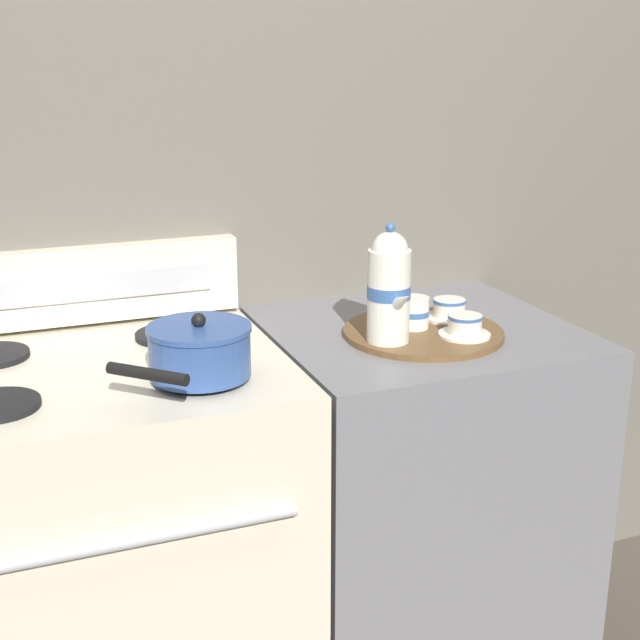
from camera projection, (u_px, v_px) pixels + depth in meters
name	position (u px, v px, depth m)	size (l,w,h in m)	color
wall_back	(214.00, 243.00, 2.16)	(6.00, 0.05, 2.20)	#666056
stove	(109.00, 571.00, 1.93)	(0.78, 0.66, 0.95)	beige
control_panel	(72.00, 286.00, 2.02)	(0.77, 0.05, 0.17)	beige
side_counter	(415.00, 509.00, 2.19)	(0.68, 0.63, 0.94)	slate
saucepan	(199.00, 351.00, 1.71)	(0.29, 0.29, 0.13)	#335193
serving_tray	(423.00, 333.00, 1.99)	(0.36, 0.36, 0.01)	brown
teapot	(389.00, 287.00, 1.88)	(0.09, 0.15, 0.26)	white
teacup_left	(465.00, 326.00, 1.94)	(0.11, 0.11, 0.05)	white
teacup_right	(448.00, 309.00, 2.06)	(0.11, 0.11, 0.05)	white
creamer_jug	(414.00, 312.00, 1.99)	(0.07, 0.07, 0.07)	white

